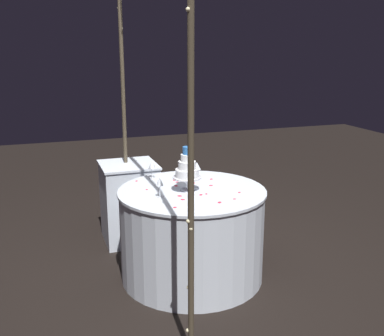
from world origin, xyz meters
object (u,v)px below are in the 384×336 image
main_table (192,234)px  wine_glass_0 (152,165)px  decorative_arch (147,79)px  side_table (130,202)px  wine_glass_2 (197,167)px  wine_glass_1 (160,183)px  tiered_cake (187,169)px

main_table → wine_glass_0: bearing=26.0°
decorative_arch → side_table: bearing=-0.6°
decorative_arch → main_table: (-0.00, -0.33, -1.21)m
side_table → wine_glass_2: 0.88m
decorative_arch → wine_glass_1: (-0.09, -0.05, -0.74)m
tiered_cake → wine_glass_2: (0.28, -0.18, -0.07)m
tiered_cake → wine_glass_2: size_ratio=2.40×
wine_glass_0 → wine_glass_1: (-0.52, 0.07, -0.00)m
wine_glass_0 → wine_glass_1: wine_glass_0 is taller
side_table → tiered_cake: bearing=-162.1°
decorative_arch → wine_glass_0: (0.43, -0.12, -0.74)m
wine_glass_0 → wine_glass_1: bearing=172.1°
decorative_arch → tiered_cake: size_ratio=7.25×
side_table → decorative_arch: bearing=179.4°
decorative_arch → wine_glass_0: size_ratio=16.17×
decorative_arch → wine_glass_1: bearing=-151.4°
decorative_arch → wine_glass_2: bearing=-59.2°
wine_glass_0 → wine_glass_2: (-0.14, -0.35, -0.00)m
main_table → tiered_cake: size_ratio=3.35×
wine_glass_2 → wine_glass_0: bearing=67.5°
tiered_cake → wine_glass_0: 0.46m
decorative_arch → side_table: size_ratio=3.31×
main_table → tiered_cake: 0.53m
main_table → side_table: bearing=20.2°
wine_glass_0 → wine_glass_1: 0.52m
decorative_arch → main_table: bearing=-90.2°
wine_glass_2 → tiered_cake: bearing=147.3°
decorative_arch → wine_glass_0: 0.86m
wine_glass_1 → wine_glass_2: bearing=-48.3°
tiered_cake → wine_glass_1: bearing=111.5°
side_table → tiered_cake: (-0.88, -0.28, 0.52)m
wine_glass_0 → tiered_cake: bearing=-158.4°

